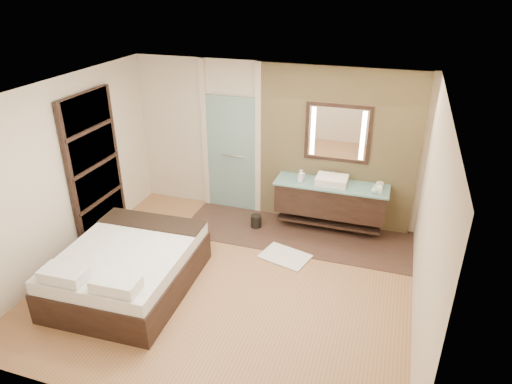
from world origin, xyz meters
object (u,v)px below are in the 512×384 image
(mirror_unit, at_px, (338,133))
(bed, at_px, (128,268))
(waste_bin, at_px, (256,221))
(vanity, at_px, (330,199))

(mirror_unit, height_order, bed, mirror_unit)
(bed, bearing_deg, mirror_unit, 46.54)
(waste_bin, bearing_deg, vanity, 14.37)
(bed, height_order, waste_bin, bed)
(bed, bearing_deg, vanity, 43.87)
(vanity, relative_size, bed, 0.89)
(mirror_unit, bearing_deg, waste_bin, -155.54)
(vanity, height_order, waste_bin, vanity)
(vanity, height_order, bed, vanity)
(mirror_unit, distance_m, waste_bin, 2.02)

